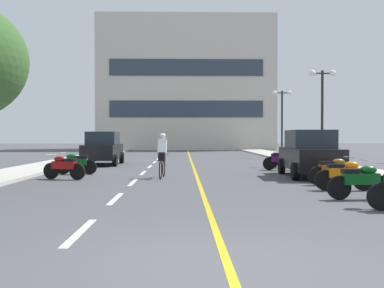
{
  "coord_description": "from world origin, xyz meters",
  "views": [
    {
      "loc": [
        -0.31,
        -5.51,
        1.59
      ],
      "look_at": [
        0.27,
        21.56,
        1.11
      ],
      "focal_mm": 42.49,
      "sensor_mm": 36.0,
      "label": 1
    }
  ],
  "objects_px": {
    "parked_car_mid": "(103,148)",
    "motorcycle_4": "(64,166)",
    "motorcycle_1": "(361,181)",
    "motorcycle_2": "(345,174)",
    "street_lamp_far": "(282,108)",
    "motorcycle_5": "(76,163)",
    "cyclist_rider": "(162,155)",
    "motorcycle_7": "(283,159)",
    "parked_car_near": "(310,153)",
    "street_lamp_mid": "(322,95)",
    "motorcycle_6": "(282,160)",
    "motorcycle_3": "(333,170)"
  },
  "relations": [
    {
      "from": "parked_car_mid",
      "to": "motorcycle_4",
      "type": "distance_m",
      "value": 8.43
    },
    {
      "from": "motorcycle_1",
      "to": "motorcycle_2",
      "type": "xyz_separation_m",
      "value": [
        0.26,
        1.85,
        0.0
      ]
    },
    {
      "from": "street_lamp_far",
      "to": "motorcycle_5",
      "type": "distance_m",
      "value": 19.29
    },
    {
      "from": "motorcycle_2",
      "to": "cyclist_rider",
      "type": "relative_size",
      "value": 0.96
    },
    {
      "from": "motorcycle_7",
      "to": "parked_car_mid",
      "type": "bearing_deg",
      "value": 163.62
    },
    {
      "from": "parked_car_near",
      "to": "motorcycle_7",
      "type": "relative_size",
      "value": 2.53
    },
    {
      "from": "street_lamp_mid",
      "to": "motorcycle_4",
      "type": "bearing_deg",
      "value": -147.12
    },
    {
      "from": "motorcycle_5",
      "to": "motorcycle_7",
      "type": "bearing_deg",
      "value": 20.64
    },
    {
      "from": "parked_car_mid",
      "to": "motorcycle_6",
      "type": "bearing_deg",
      "value": -25.08
    },
    {
      "from": "street_lamp_mid",
      "to": "parked_car_near",
      "type": "relative_size",
      "value": 1.18
    },
    {
      "from": "street_lamp_far",
      "to": "motorcycle_4",
      "type": "relative_size",
      "value": 2.95
    },
    {
      "from": "motorcycle_5",
      "to": "motorcycle_1",
      "type": "bearing_deg",
      "value": -40.51
    },
    {
      "from": "motorcycle_2",
      "to": "parked_car_near",
      "type": "bearing_deg",
      "value": 87.07
    },
    {
      "from": "motorcycle_6",
      "to": "parked_car_near",
      "type": "bearing_deg",
      "value": -84.01
    },
    {
      "from": "street_lamp_far",
      "to": "motorcycle_6",
      "type": "bearing_deg",
      "value": -102.48
    },
    {
      "from": "motorcycle_3",
      "to": "motorcycle_5",
      "type": "xyz_separation_m",
      "value": [
        -9.31,
        4.15,
        0.0
      ]
    },
    {
      "from": "motorcycle_4",
      "to": "motorcycle_3",
      "type": "bearing_deg",
      "value": -12.31
    },
    {
      "from": "parked_car_near",
      "to": "motorcycle_6",
      "type": "relative_size",
      "value": 2.55
    },
    {
      "from": "motorcycle_1",
      "to": "motorcycle_5",
      "type": "xyz_separation_m",
      "value": [
        -8.86,
        7.57,
        0.0
      ]
    },
    {
      "from": "parked_car_mid",
      "to": "cyclist_rider",
      "type": "bearing_deg",
      "value": -65.51
    },
    {
      "from": "parked_car_near",
      "to": "motorcycle_5",
      "type": "distance_m",
      "value": 9.44
    },
    {
      "from": "parked_car_mid",
      "to": "motorcycle_6",
      "type": "relative_size",
      "value": 2.51
    },
    {
      "from": "cyclist_rider",
      "to": "parked_car_mid",
      "type": "bearing_deg",
      "value": 114.49
    },
    {
      "from": "parked_car_mid",
      "to": "motorcycle_6",
      "type": "distance_m",
      "value": 9.92
    },
    {
      "from": "motorcycle_3",
      "to": "cyclist_rider",
      "type": "bearing_deg",
      "value": 156.25
    },
    {
      "from": "motorcycle_4",
      "to": "motorcycle_7",
      "type": "height_order",
      "value": "same"
    },
    {
      "from": "motorcycle_1",
      "to": "motorcycle_7",
      "type": "height_order",
      "value": "same"
    },
    {
      "from": "street_lamp_far",
      "to": "motorcycle_2",
      "type": "distance_m",
      "value": 21.04
    },
    {
      "from": "motorcycle_7",
      "to": "cyclist_rider",
      "type": "relative_size",
      "value": 0.96
    },
    {
      "from": "street_lamp_far",
      "to": "motorcycle_2",
      "type": "relative_size",
      "value": 2.85
    },
    {
      "from": "street_lamp_mid",
      "to": "parked_car_near",
      "type": "bearing_deg",
      "value": -110.8
    },
    {
      "from": "motorcycle_5",
      "to": "motorcycle_7",
      "type": "relative_size",
      "value": 1.01
    },
    {
      "from": "motorcycle_1",
      "to": "motorcycle_4",
      "type": "distance_m",
      "value": 10.34
    },
    {
      "from": "street_lamp_mid",
      "to": "cyclist_rider",
      "type": "xyz_separation_m",
      "value": [
        -8.31,
        -7.2,
        -2.92
      ]
    },
    {
      "from": "motorcycle_1",
      "to": "motorcycle_7",
      "type": "relative_size",
      "value": 1.01
    },
    {
      "from": "street_lamp_far",
      "to": "motorcycle_6",
      "type": "distance_m",
      "value": 13.52
    },
    {
      "from": "parked_car_mid",
      "to": "motorcycle_5",
      "type": "height_order",
      "value": "parked_car_mid"
    },
    {
      "from": "street_lamp_mid",
      "to": "motorcycle_3",
      "type": "xyz_separation_m",
      "value": [
        -2.63,
        -9.7,
        -3.33
      ]
    },
    {
      "from": "motorcycle_3",
      "to": "motorcycle_7",
      "type": "bearing_deg",
      "value": 89.52
    },
    {
      "from": "street_lamp_mid",
      "to": "motorcycle_5",
      "type": "xyz_separation_m",
      "value": [
        -11.94,
        -5.55,
        -3.33
      ]
    },
    {
      "from": "street_lamp_far",
      "to": "motorcycle_5",
      "type": "bearing_deg",
      "value": -128.44
    },
    {
      "from": "parked_car_mid",
      "to": "motorcycle_4",
      "type": "relative_size",
      "value": 2.56
    },
    {
      "from": "parked_car_near",
      "to": "parked_car_mid",
      "type": "relative_size",
      "value": 1.01
    },
    {
      "from": "motorcycle_1",
      "to": "motorcycle_5",
      "type": "height_order",
      "value": "same"
    },
    {
      "from": "motorcycle_7",
      "to": "cyclist_rider",
      "type": "bearing_deg",
      "value": -137.91
    },
    {
      "from": "motorcycle_1",
      "to": "parked_car_mid",
      "type": "bearing_deg",
      "value": 122.56
    },
    {
      "from": "parked_car_mid",
      "to": "motorcycle_3",
      "type": "distance_m",
      "value": 13.98
    },
    {
      "from": "parked_car_near",
      "to": "street_lamp_far",
      "type": "bearing_deg",
      "value": 81.28
    },
    {
      "from": "parked_car_near",
      "to": "motorcycle_1",
      "type": "bearing_deg",
      "value": -94.4
    },
    {
      "from": "motorcycle_4",
      "to": "cyclist_rider",
      "type": "height_order",
      "value": "cyclist_rider"
    }
  ]
}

